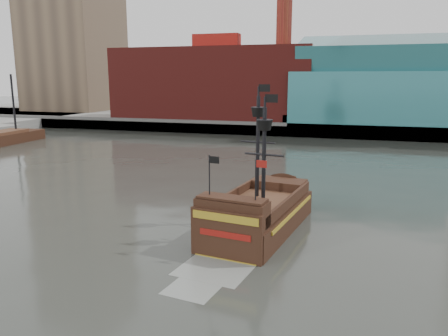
% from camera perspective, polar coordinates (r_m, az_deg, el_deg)
% --- Properties ---
extents(ground, '(400.00, 400.00, 0.00)m').
position_cam_1_polar(ground, '(23.50, -3.62, -15.84)').
color(ground, '#282A25').
rests_on(ground, ground).
extents(promenade_far, '(220.00, 60.00, 2.00)m').
position_cam_1_polar(promenade_far, '(112.17, 13.10, 6.33)').
color(promenade_far, slate).
rests_on(promenade_far, ground).
extents(seawall, '(220.00, 1.00, 2.60)m').
position_cam_1_polar(seawall, '(82.88, 11.67, 4.81)').
color(seawall, '#4C4C49').
rests_on(seawall, ground).
extents(skyline, '(149.00, 45.00, 62.00)m').
position_cam_1_polar(skyline, '(104.98, 16.41, 18.71)').
color(skyline, brown).
rests_on(skyline, promenade_far).
extents(pirate_ship, '(6.48, 15.41, 11.18)m').
position_cam_1_polar(pirate_ship, '(31.67, 4.50, -6.46)').
color(pirate_ship, black).
rests_on(pirate_ship, ground).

